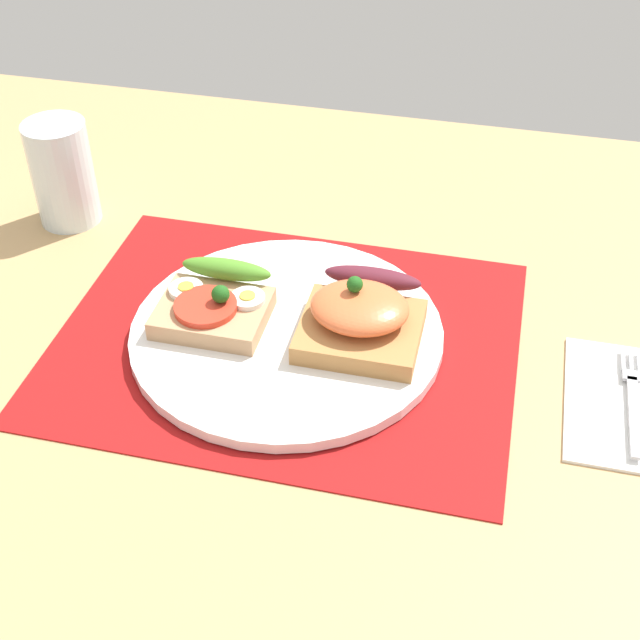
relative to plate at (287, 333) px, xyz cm
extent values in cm
cube|color=tan|center=(0.00, 0.00, -2.42)|extent=(120.00, 90.00, 3.20)
cube|color=#9D1212|center=(0.00, 0.00, -0.67)|extent=(40.06, 31.77, 0.30)
cylinder|color=white|center=(0.00, 0.00, 0.00)|extent=(27.39, 27.39, 1.04)
cube|color=tan|center=(-6.54, -0.50, 1.39)|extent=(9.49, 7.64, 1.74)
cylinder|color=red|center=(-6.89, -1.15, 2.56)|extent=(5.49, 5.49, 0.60)
ellipsoid|color=#4D8C27|center=(-6.54, 3.72, 3.16)|extent=(8.35, 2.20, 1.80)
sphere|color=#1E5919|center=(-5.66, -0.50, 3.66)|extent=(1.60, 1.60, 1.60)
cylinder|color=white|center=(-9.39, 0.85, 2.51)|extent=(3.06, 3.06, 0.50)
cylinder|color=yellow|center=(-9.39, 0.85, 2.84)|extent=(1.38, 1.38, 0.16)
cylinder|color=white|center=(-3.70, 0.85, 2.51)|extent=(3.06, 3.06, 0.50)
cylinder|color=yellow|center=(-3.70, 0.85, 2.84)|extent=(1.38, 1.38, 0.16)
cube|color=#B37B43|center=(6.54, 0.43, 1.43)|extent=(10.25, 9.05, 1.82)
ellipsoid|color=orange|center=(6.32, 0.52, 3.60)|extent=(8.41, 7.24, 2.53)
ellipsoid|color=#5A1E2B|center=(6.54, 5.36, 3.24)|extent=(8.71, 2.20, 1.80)
sphere|color=#1E5919|center=(5.74, 1.03, 5.57)|extent=(1.40, 1.40, 1.40)
cube|color=white|center=(29.88, -1.65, -0.52)|extent=(11.76, 14.59, 0.60)
cube|color=#B7B7BC|center=(29.29, -3.48, -0.06)|extent=(0.80, 9.11, 0.32)
cube|color=#B7B7BC|center=(29.29, 1.28, -0.06)|extent=(1.50, 1.20, 0.32)
cube|color=#B7B7BC|center=(28.64, 3.28, -0.06)|extent=(0.32, 2.80, 0.32)
cube|color=#B7B7BC|center=(29.29, 3.28, -0.06)|extent=(0.32, 2.80, 0.32)
cube|color=#B7B7BC|center=(29.94, 3.28, -0.06)|extent=(0.32, 2.80, 0.32)
cylinder|color=silver|center=(-27.15, 13.77, 4.63)|extent=(6.31, 6.31, 10.90)
camera|label=1|loc=(16.37, -56.62, 49.95)|focal=49.45mm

